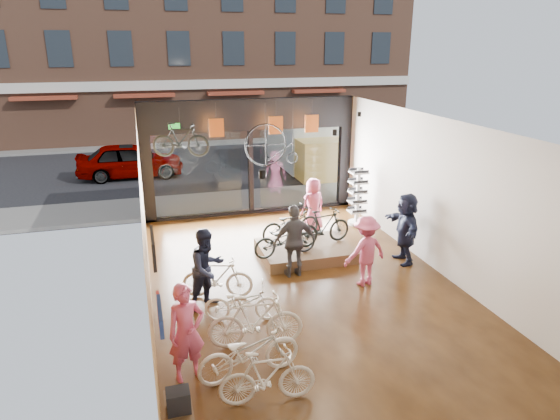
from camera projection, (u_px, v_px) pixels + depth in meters
name	position (u px, v px, depth m)	size (l,w,h in m)	color
ground_plane	(309.00, 293.00, 11.49)	(7.00, 12.00, 0.04)	black
ceiling	(312.00, 127.00, 10.28)	(7.00, 12.00, 0.04)	black
wall_left	(144.00, 230.00, 9.97)	(0.04, 12.00, 3.80)	#935B32
wall_right	(451.00, 202.00, 11.79)	(0.04, 12.00, 3.80)	beige
wall_back	(493.00, 389.00, 5.39)	(7.00, 0.04, 3.80)	beige
storefront	(250.00, 158.00, 16.36)	(7.00, 0.26, 3.80)	black
exit_sign	(174.00, 126.00, 15.27)	(0.35, 0.06, 0.18)	#198C26
street_road	(212.00, 158.00, 25.18)	(30.00, 18.00, 0.02)	black
sidewalk_near	(244.00, 200.00, 18.04)	(30.00, 2.40, 0.12)	slate
sidewalk_far	(202.00, 142.00, 28.81)	(30.00, 2.00, 0.12)	slate
opposite_building	(190.00, 16.00, 28.89)	(26.00, 5.00, 14.00)	brown
street_car	(130.00, 160.00, 21.19)	(1.76, 4.37, 1.49)	gray
box_truck	(308.00, 143.00, 22.09)	(2.13, 6.38, 2.51)	silver
floor_bike_1	(267.00, 377.00, 7.84)	(0.44, 1.56, 0.94)	beige
floor_bike_2	(249.00, 352.00, 8.46)	(0.64, 1.83, 0.96)	beige
floor_bike_3	(256.00, 321.00, 9.30)	(0.51, 1.79, 1.08)	beige
floor_bike_4	(242.00, 302.00, 10.21)	(0.55, 1.57, 0.82)	beige
floor_bike_5	(217.00, 278.00, 11.15)	(0.45, 1.59, 0.96)	beige
display_platform	(305.00, 251.00, 13.42)	(2.40, 1.80, 0.30)	#4C381F
display_bike_left	(285.00, 239.00, 12.63)	(0.59, 1.68, 0.88)	black
display_bike_mid	(324.00, 227.00, 13.34)	(0.46, 1.63, 0.98)	black
display_bike_right	(291.00, 224.00, 13.64)	(0.62, 1.77, 0.93)	black
customer_0	(186.00, 333.00, 8.31)	(0.64, 0.42, 1.75)	#CC4C72
customer_1	(207.00, 268.00, 10.63)	(0.87, 0.68, 1.79)	#161C33
customer_2	(295.00, 241.00, 12.07)	(1.06, 0.44, 1.82)	#3F3F44
customer_3	(366.00, 251.00, 11.64)	(1.10, 0.63, 1.70)	#CC4C72
customer_4	(313.00, 205.00, 15.10)	(0.80, 0.52, 1.64)	#CC4C72
customer_5	(405.00, 228.00, 12.84)	(1.73, 0.55, 1.87)	#161C33
sunglasses_rack	(358.00, 197.00, 15.57)	(0.53, 0.44, 1.81)	white
wall_merch	(164.00, 354.00, 7.01)	(0.40, 2.40, 2.60)	navy
penny_farthing	(274.00, 146.00, 15.10)	(1.62, 0.06, 1.29)	black
hung_bike	(181.00, 140.00, 13.78)	(0.45, 1.58, 0.95)	black
jersey_left	(216.00, 128.00, 14.95)	(0.45, 0.03, 0.55)	#CC5919
jersey_mid	(276.00, 125.00, 15.43)	(0.45, 0.03, 0.55)	#CC5919
jersey_right	(312.00, 124.00, 15.74)	(0.45, 0.03, 0.55)	#CC5919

